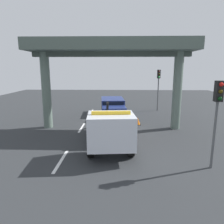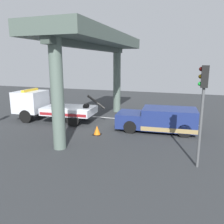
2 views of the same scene
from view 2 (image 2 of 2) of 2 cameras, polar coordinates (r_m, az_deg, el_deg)
The scene contains 9 objects.
ground_plane at distance 16.89m, azimuth -4.12°, elevation -3.38°, with size 60.00×40.00×0.10m, color #2D3033.
lane_stripe_west at distance 17.80m, azimuth 17.05°, elevation -2.90°, with size 2.60×0.16×0.01m, color silver.
lane_stripe_mid at distance 18.94m, azimuth -1.36°, elevation -1.43°, with size 2.60×0.16×0.01m, color silver.
lane_stripe_east at distance 21.75m, azimuth -16.32°, elevation -0.12°, with size 2.60×0.16×0.01m, color silver.
tow_truck_white at distance 18.57m, azimuth -16.14°, elevation 1.57°, with size 7.33×2.87×2.46m.
towed_van_green at distance 15.48m, azimuth 12.04°, elevation -1.93°, with size 5.36×2.59×1.58m.
overpass_structure at distance 16.28m, azimuth -4.34°, elevation 16.47°, with size 3.60×11.87×6.54m.
traffic_light_near at distance 10.14m, azimuth 21.90°, elevation 4.02°, with size 0.39×0.32×4.43m.
traffic_cone_orange at distance 14.52m, azimuth -3.80°, elevation -4.67°, with size 0.50×0.50×0.59m.
Camera 2 is at (-6.50, 14.89, 4.56)m, focal length 36.28 mm.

